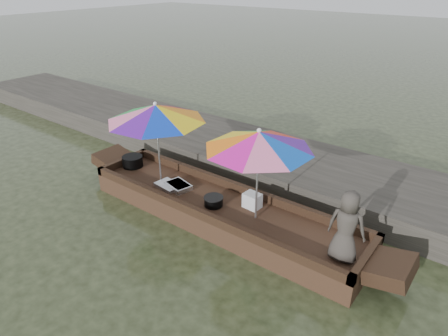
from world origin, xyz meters
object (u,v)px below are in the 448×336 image
Objects in this scene: umbrella_bow at (158,143)px; umbrella_stern at (257,176)px; cooking_pot at (133,161)px; supply_bag at (252,201)px; tray_crayfish at (178,186)px; vendor at (347,227)px; charcoal_grill at (214,202)px; boat_hull at (221,212)px; tray_scallop at (168,185)px.

umbrella_bow is 1.07× the size of umbrella_stern.
supply_bag is at bearing 3.18° from cooking_pot.
tray_crayfish is 3.25m from vendor.
charcoal_grill reaches higher than tray_crayfish.
tray_scallop is (-1.14, -0.11, 0.21)m from boat_hull.
vendor reaches higher than cooking_pot.
vendor is at bearing -4.99° from umbrella_stern.
tray_crayfish is at bearing -3.73° from umbrella_bow.
cooking_pot is 4.62m from vendor.
tray_crayfish is 0.45× the size of vendor.
supply_bag is 0.72m from umbrella_stern.
cooking_pot is 3.14m from umbrella_stern.
supply_bag reaches higher than tray_scallop.
tray_crayfish is 1.71× the size of supply_bag.
boat_hull is 4.84× the size of vendor.
charcoal_grill is at bearing -4.76° from umbrella_bow.
tray_crayfish is 0.91m from charcoal_grill.
tray_crayfish is (-0.96, -0.03, 0.22)m from boat_hull.
tray_crayfish is 0.20m from tray_scallop.
umbrella_stern reaches higher than supply_bag.
umbrella_bow is (-0.49, 0.03, 0.73)m from tray_crayfish.
charcoal_grill is at bearing -0.21° from tray_scallop.
vendor is 0.64× the size of umbrella_stern.
cooking_pot reaches higher than tray_scallop.
umbrella_stern is at bearing 8.39° from charcoal_grill.
boat_hull is 16.27× the size of charcoal_grill.
cooking_pot reaches higher than boat_hull.
supply_bag is at bearing -17.72° from vendor.
cooking_pot is 0.23× the size of umbrella_bow.
charcoal_grill is at bearing -4.88° from cooking_pot.
charcoal_grill is (2.29, -0.20, -0.03)m from cooking_pot.
umbrella_bow is at bearing 180.00° from umbrella_stern.
cooking_pot is 1.22m from tray_scallop.
vendor is (2.25, -0.13, 0.71)m from boat_hull.
supply_bag reaches higher than tray_crayfish.
cooking_pot is at bearing 175.12° from charcoal_grill.
tray_crayfish is at bearing -4.60° from cooking_pot.
vendor is (4.59, -0.21, 0.43)m from cooking_pot.
umbrella_bow is (-0.31, 0.11, 0.74)m from tray_scallop.
cooking_pot is 0.39× the size of vendor.
boat_hull is 0.63m from supply_bag.
cooking_pot reaches higher than tray_crayfish.
vendor is (2.31, -0.02, 0.46)m from charcoal_grill.
umbrella_stern is (2.18, 0.00, 0.00)m from umbrella_bow.
vendor is at bearing -2.65° from cooking_pot.
umbrella_stern is at bearing 1.08° from tray_crayfish.
charcoal_grill is at bearing -5.32° from tray_crayfish.
charcoal_grill is (0.90, -0.08, 0.03)m from tray_crayfish.
vendor is 0.60× the size of umbrella_bow.
supply_bag is at bearing 12.03° from tray_scallop.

